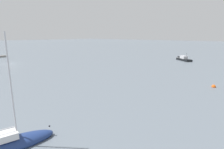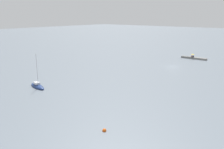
% 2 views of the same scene
% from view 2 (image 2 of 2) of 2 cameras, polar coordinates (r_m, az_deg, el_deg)
% --- Properties ---
extents(ground_plane, '(500.00, 500.00, 0.00)m').
position_cam_2_polar(ground_plane, '(84.14, 14.26, 1.80)').
color(ground_plane, slate).
extents(seawall_pier, '(10.10, 1.60, 0.70)m').
position_cam_2_polar(seawall_pier, '(101.25, 18.84, 3.72)').
color(seawall_pier, gray).
rests_on(seawall_pier, ground_plane).
extents(person_seated_dark_left, '(0.41, 0.62, 0.73)m').
position_cam_2_polar(person_seated_dark_left, '(101.21, 18.71, 4.08)').
color(person_seated_dark_left, '#1E2333').
rests_on(person_seated_dark_left, seawall_pier).
extents(person_seated_maroon_right, '(0.41, 0.62, 0.73)m').
position_cam_2_polar(person_seated_maroon_right, '(101.25, 18.38, 4.11)').
color(person_seated_maroon_right, '#1E2333').
rests_on(person_seated_maroon_right, seawall_pier).
extents(umbrella_open_yellow, '(1.31, 1.31, 1.29)m').
position_cam_2_polar(umbrella_open_yellow, '(101.17, 18.60, 4.58)').
color(umbrella_open_yellow, black).
rests_on(umbrella_open_yellow, seawall_pier).
extents(sailboat_navy_mid, '(6.52, 2.95, 8.63)m').
position_cam_2_polar(sailboat_navy_mid, '(61.40, -17.26, -2.64)').
color(sailboat_navy_mid, navy).
rests_on(sailboat_navy_mid, ground_plane).
extents(mooring_buoy_near, '(0.63, 0.63, 0.63)m').
position_cam_2_polar(mooring_buoy_near, '(37.69, -1.83, -13.13)').
color(mooring_buoy_near, '#EA5914').
rests_on(mooring_buoy_near, ground_plane).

